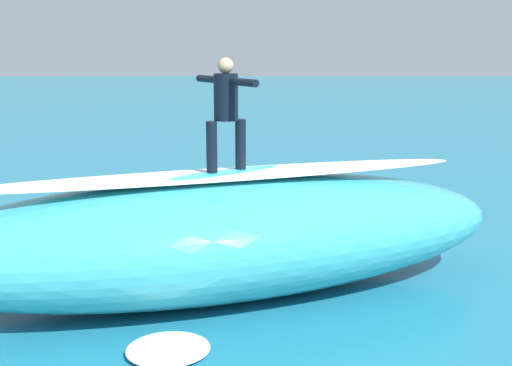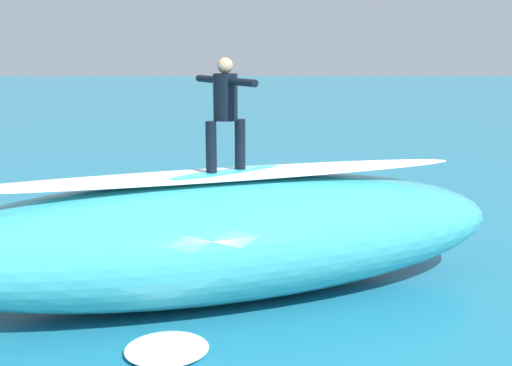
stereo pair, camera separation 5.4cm
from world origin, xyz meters
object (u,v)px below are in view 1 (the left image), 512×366
Objects in this scene: surfboard_riding at (227,174)px; surfboard_paddling at (278,232)px; surfer_paddling at (284,223)px; surfer_riding at (226,106)px.

surfboard_riding is 3.76m from surfboard_paddling.
surfboard_riding is 1.31× the size of surfer_paddling.
surfer_riding is at bearing 54.98° from surfboard_paddling.
surfer_riding reaches higher than surfer_paddling.
surfer_paddling is (-0.12, -0.04, 0.16)m from surfboard_paddling.
surfboard_paddling is (-0.90, -3.17, -1.80)m from surfboard_riding.
surfer_riding is 0.78× the size of surfboard_paddling.
surfer_paddling is at bearing 180.00° from surfboard_paddling.
surfer_paddling is at bearing -140.81° from surfer_riding.
surfboard_paddling is 0.21m from surfer_paddling.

